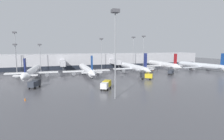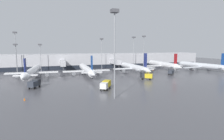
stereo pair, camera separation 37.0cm
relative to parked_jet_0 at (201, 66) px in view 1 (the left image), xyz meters
name	(u,v)px [view 1 (the left image)]	position (x,y,z in m)	size (l,w,h in m)	color
ground_plane	(124,88)	(-59.21, -27.45, -2.63)	(320.00, 320.00, 0.00)	#4C4C51
terminal_building	(88,61)	(-59.23, 34.41, 1.87)	(160.00, 29.81, 9.00)	#B2B2B7
parked_jet_0	(201,66)	(0.00, 0.00, 0.00)	(26.13, 36.01, 10.05)	silver
parked_jet_1	(32,72)	(-89.24, 1.62, 0.25)	(21.03, 37.99, 9.25)	white
parked_jet_3	(134,67)	(-43.15, -0.60, 0.68)	(20.49, 35.00, 10.58)	silver
parked_jet_4	(87,70)	(-65.77, 3.14, -0.05)	(22.15, 37.69, 9.75)	white
parked_jet_5	(162,65)	(-21.55, 6.69, 0.70)	(21.67, 36.35, 9.95)	white
service_truck_0	(106,84)	(-65.25, -27.30, -1.06)	(4.84, 6.17, 2.52)	gold
service_truck_1	(171,72)	(-27.00, -8.41, -1.25)	(4.37, 3.94, 2.34)	#2D333D
service_truck_2	(35,83)	(-86.51, -18.71, -1.06)	(3.75, 4.90, 2.68)	#2D333D
service_truck_3	(146,76)	(-44.80, -16.21, -1.09)	(5.10, 4.44, 2.56)	gold
traffic_cone_0	(25,99)	(-87.44, -32.28, -2.26)	(0.38, 0.38, 0.75)	orange
traffic_cone_1	(153,70)	(-27.06, 7.64, -2.25)	(0.48, 0.48, 0.75)	orange
apron_light_mast_0	(15,49)	(-99.09, 23.16, 9.43)	(1.80, 1.80, 14.91)	gray
apron_light_mast_1	(40,49)	(-87.24, 22.34, 9.43)	(1.80, 1.80, 14.92)	gray
apron_light_mast_2	(133,44)	(-32.58, 22.34, 12.79)	(1.80, 1.80, 19.73)	gray
apron_light_mast_3	(144,43)	(-24.49, 24.11, 13.37)	(1.80, 1.80, 20.59)	gray
apron_light_mast_4	(101,45)	(-53.45, 22.00, 11.88)	(1.80, 1.80, 18.41)	gray
apron_light_mast_5	(15,41)	(-99.09, 24.19, 13.72)	(1.80, 1.80, 21.12)	gray
apron_light_mast_6	(115,31)	(-65.87, -37.60, 14.33)	(1.80, 1.80, 22.04)	gray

